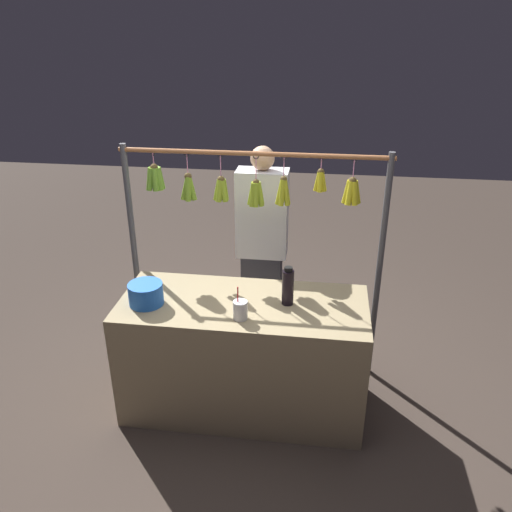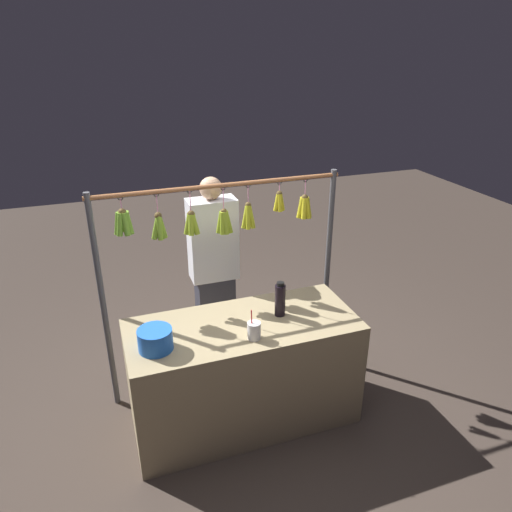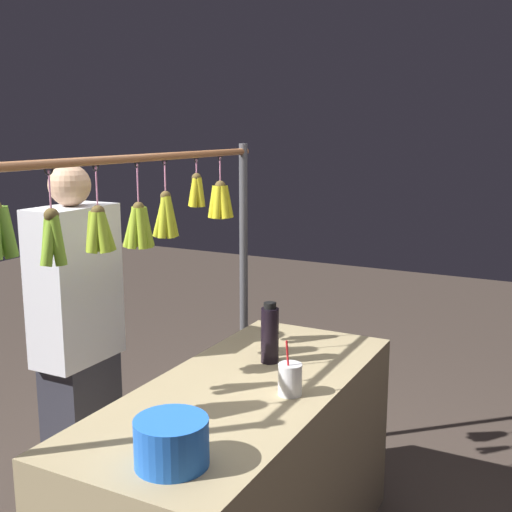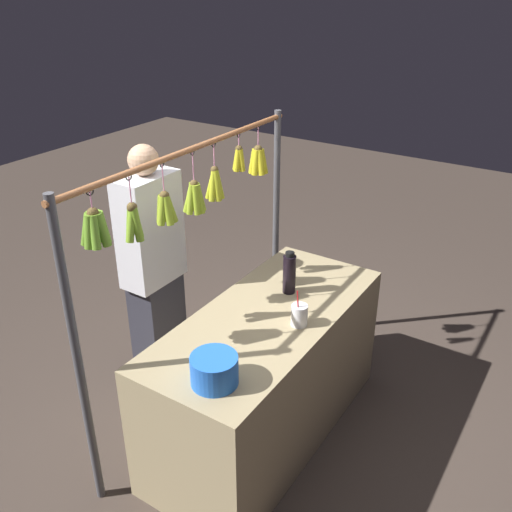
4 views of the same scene
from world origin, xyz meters
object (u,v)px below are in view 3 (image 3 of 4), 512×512
object	(u,v)px
blue_bucket	(171,442)
drink_cup	(290,379)
water_bottle	(270,334)
vendor_person	(79,353)

from	to	relation	value
blue_bucket	drink_cup	distance (m)	0.63
water_bottle	vendor_person	size ratio (longest dim) A/B	0.16
blue_bucket	drink_cup	size ratio (longest dim) A/B	1.04
blue_bucket	vendor_person	bearing A→B (deg)	-123.87
drink_cup	vendor_person	world-z (taller)	vendor_person
vendor_person	blue_bucket	bearing A→B (deg)	56.13
water_bottle	vendor_person	world-z (taller)	vendor_person
water_bottle	drink_cup	xyz separation A→B (m)	(0.27, 0.22, -0.06)
water_bottle	blue_bucket	distance (m)	0.91
vendor_person	drink_cup	bearing A→B (deg)	89.80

